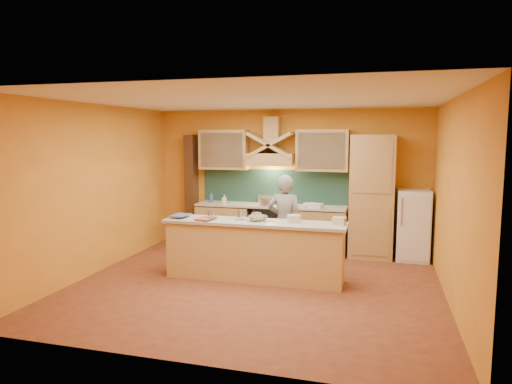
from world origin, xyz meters
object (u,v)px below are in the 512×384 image
(stove, at_px, (270,228))
(fridge, at_px, (413,225))
(person, at_px, (285,222))
(kitchen_scale, at_px, (256,217))
(mixing_bowl, at_px, (258,218))

(stove, relative_size, fridge, 0.69)
(stove, bearing_deg, person, -65.74)
(person, relative_size, kitchen_scale, 13.20)
(stove, xyz_separation_m, kitchen_scale, (0.21, -1.81, 0.55))
(stove, distance_m, fridge, 2.71)
(fridge, relative_size, person, 0.79)
(fridge, relative_size, kitchen_scale, 10.48)
(fridge, distance_m, kitchen_scale, 3.10)
(kitchen_scale, height_order, mixing_bowl, kitchen_scale)
(fridge, height_order, mixing_bowl, fridge)
(stove, xyz_separation_m, fridge, (2.70, 0.00, 0.20))
(fridge, bearing_deg, person, -150.47)
(kitchen_scale, bearing_deg, stove, 118.21)
(person, height_order, kitchen_scale, person)
(fridge, xyz_separation_m, mixing_bowl, (-2.45, -1.86, 0.33))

